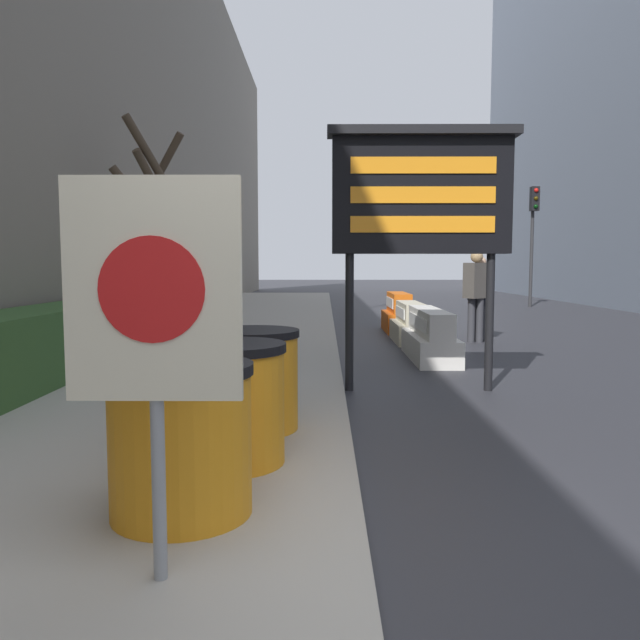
# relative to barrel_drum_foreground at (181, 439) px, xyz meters

# --- Properties ---
(ground_plane) EXTENTS (120.00, 120.00, 0.00)m
(ground_plane) POSITION_rel_barrel_drum_foreground_xyz_m (1.00, -0.68, -0.55)
(ground_plane) COLOR #2D2D33
(building_left_facade) EXTENTS (0.40, 50.40, 11.82)m
(building_left_facade) POSITION_rel_barrel_drum_foreground_xyz_m (-3.40, 9.12, 5.36)
(building_left_facade) COLOR gray
(building_left_facade) RESTS_ON ground_plane
(hedge_strip) EXTENTS (0.90, 6.37, 0.84)m
(hedge_strip) POSITION_rel_barrel_drum_foreground_xyz_m (-2.60, 4.15, 0.00)
(hedge_strip) COLOR #335628
(hedge_strip) RESTS_ON sidewalk_left
(bare_tree) EXTENTS (1.25, 1.66, 3.81)m
(bare_tree) POSITION_rel_barrel_drum_foreground_xyz_m (-2.34, 7.64, 1.36)
(bare_tree) COLOR #4C3D2D
(bare_tree) RESTS_ON sidewalk_left
(barrel_drum_foreground) EXTENTS (0.80, 0.80, 0.83)m
(barrel_drum_foreground) POSITION_rel_barrel_drum_foreground_xyz_m (0.00, 0.00, 0.00)
(barrel_drum_foreground) COLOR orange
(barrel_drum_foreground) RESTS_ON sidewalk_left
(barrel_drum_middle) EXTENTS (0.80, 0.80, 0.83)m
(barrel_drum_middle) POSITION_rel_barrel_drum_foreground_xyz_m (0.12, 0.89, 0.00)
(barrel_drum_middle) COLOR orange
(barrel_drum_middle) RESTS_ON sidewalk_left
(barrel_drum_back) EXTENTS (0.80, 0.80, 0.83)m
(barrel_drum_back) POSITION_rel_barrel_drum_foreground_xyz_m (0.18, 1.78, 0.00)
(barrel_drum_back) COLOR orange
(barrel_drum_back) RESTS_ON sidewalk_left
(warning_sign) EXTENTS (0.74, 0.08, 1.73)m
(warning_sign) POSITION_rel_barrel_drum_foreground_xyz_m (0.07, -0.74, 0.76)
(warning_sign) COLOR gray
(warning_sign) RESTS_ON sidewalk_left
(message_board) EXTENTS (2.19, 0.36, 3.06)m
(message_board) POSITION_rel_barrel_drum_foreground_xyz_m (1.91, 4.02, 1.75)
(message_board) COLOR black
(message_board) RESTS_ON ground_plane
(jersey_barrier_white) EXTENTS (0.63, 2.18, 0.79)m
(jersey_barrier_white) POSITION_rel_barrel_drum_foreground_xyz_m (2.45, 6.50, -0.20)
(jersey_barrier_white) COLOR silver
(jersey_barrier_white) RESTS_ON ground_plane
(jersey_barrier_cream) EXTENTS (0.65, 1.65, 0.77)m
(jersey_barrier_cream) POSITION_rel_barrel_drum_foreground_xyz_m (2.45, 8.73, -0.21)
(jersey_barrier_cream) COLOR beige
(jersey_barrier_cream) RESTS_ON ground_plane
(jersey_barrier_orange_far) EXTENTS (0.65, 1.64, 0.87)m
(jersey_barrier_orange_far) POSITION_rel_barrel_drum_foreground_xyz_m (2.45, 10.67, -0.17)
(jersey_barrier_orange_far) COLOR orange
(jersey_barrier_orange_far) RESTS_ON ground_plane
(traffic_cone_near) EXTENTS (0.43, 0.43, 0.78)m
(traffic_cone_near) POSITION_rel_barrel_drum_foreground_xyz_m (2.54, 8.69, -0.17)
(traffic_cone_near) COLOR black
(traffic_cone_near) RESTS_ON ground_plane
(traffic_light_near_curb) EXTENTS (0.28, 0.45, 4.22)m
(traffic_light_near_curb) POSITION_rel_barrel_drum_foreground_xyz_m (1.50, 16.49, 2.50)
(traffic_light_near_curb) COLOR #2D2D30
(traffic_light_near_curb) RESTS_ON ground_plane
(traffic_light_far_side) EXTENTS (0.28, 0.45, 4.22)m
(traffic_light_far_side) POSITION_rel_barrel_drum_foreground_xyz_m (8.15, 18.91, 2.50)
(traffic_light_far_side) COLOR #2D2D30
(traffic_light_far_side) RESTS_ON ground_plane
(pedestrian_worker) EXTENTS (0.54, 0.50, 1.77)m
(pedestrian_worker) POSITION_rel_barrel_drum_foreground_xyz_m (3.70, 8.68, 0.50)
(pedestrian_worker) COLOR #333338
(pedestrian_worker) RESTS_ON ground_plane
(pedestrian_passerby) EXTENTS (0.50, 0.42, 1.66)m
(pedestrian_passerby) POSITION_rel_barrel_drum_foreground_xyz_m (3.84, 8.95, 0.43)
(pedestrian_passerby) COLOR #333338
(pedestrian_passerby) RESTS_ON ground_plane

